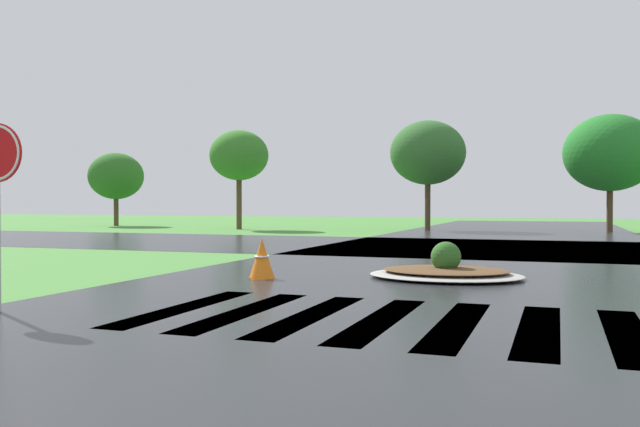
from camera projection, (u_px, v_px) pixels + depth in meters
name	position (u px, v px, depth m)	size (l,w,h in m)	color
asphalt_roadway	(442.00, 279.00, 12.25)	(10.58, 80.00, 0.01)	#232628
asphalt_cross_road	(490.00, 248.00, 20.75)	(90.00, 9.52, 0.01)	#232628
crosswalk_stripes	(381.00, 319.00, 8.03)	(5.85, 3.32, 0.01)	white
median_island	(446.00, 271.00, 12.43)	(2.85, 2.29, 0.68)	#9E9B93
traffic_cone	(262.00, 259.00, 12.36)	(0.48, 0.48, 0.74)	orange
background_treeline	(463.00, 156.00, 32.80)	(40.01, 6.25, 5.53)	#4C3823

